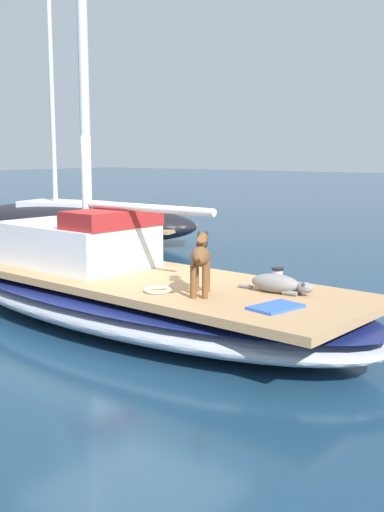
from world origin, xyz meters
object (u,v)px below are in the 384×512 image
dog_brown (201,258)px  deck_towel (276,307)px  moored_boat_starboard_side (78,220)px  sailboat_main (133,298)px  coiled_rope (157,290)px  deck_winch (277,276)px  dog_grey (278,284)px

dog_brown → deck_towel: 1.12m
dog_brown → deck_towel: size_ratio=1.49×
deck_towel → moored_boat_starboard_side: size_ratio=0.08×
dog_brown → sailboat_main: bearing=74.8°
coiled_rope → moored_boat_starboard_side: bearing=53.3°
coiled_rope → moored_boat_starboard_side: size_ratio=0.05×
dog_brown → deck_towel: (-0.07, -1.04, -0.41)m
sailboat_main → deck_winch: (0.62, -1.86, 0.42)m
sailboat_main → dog_grey: 2.16m
dog_grey → moored_boat_starboard_side: size_ratio=0.14×
coiled_rope → moored_boat_starboard_side: 9.35m
sailboat_main → deck_winch: bearing=-71.5°
coiled_rope → deck_towel: size_ratio=0.58×
dog_grey → deck_winch: bearing=30.9°
sailboat_main → deck_towel: (-0.46, -2.46, 0.34)m
moored_boat_starboard_side → sailboat_main: bearing=-127.3°
sailboat_main → deck_winch: 2.00m
sailboat_main → moored_boat_starboard_side: size_ratio=1.05×
sailboat_main → dog_brown: bearing=-105.2°
moored_boat_starboard_side → dog_grey: bearing=-118.9°
deck_winch → coiled_rope: 1.53m
deck_towel → dog_grey: bearing=28.3°
dog_grey → deck_winch: dog_grey is taller
coiled_rope → moored_boat_starboard_side: (5.58, 7.50, -0.14)m
coiled_rope → dog_brown: bearing=-63.9°
deck_winch → deck_towel: deck_winch is taller
deck_winch → deck_towel: size_ratio=0.38×
deck_winch → sailboat_main: bearing=108.5°
sailboat_main → dog_grey: (0.21, -2.10, 0.43)m
dog_grey → deck_towel: (-0.67, -0.36, -0.09)m
deck_winch → moored_boat_starboard_side: (4.35, 8.39, -0.22)m
deck_towel → deck_winch: bearing=29.3°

